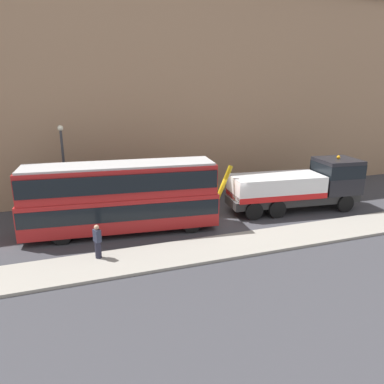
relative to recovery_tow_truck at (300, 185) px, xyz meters
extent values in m
plane|color=#38383D|center=(-5.78, 0.16, -1.76)|extent=(120.00, 120.00, 0.00)
cube|color=gray|center=(-5.78, -4.04, -1.68)|extent=(60.00, 2.80, 0.15)
cube|color=#9E7A5B|center=(-5.78, 6.87, 6.24)|extent=(60.00, 1.20, 16.00)
cube|color=#2D2D2D|center=(-0.48, 0.05, -0.90)|extent=(9.18, 3.13, 0.55)
cube|color=black|center=(2.70, -0.28, 0.52)|extent=(2.85, 2.85, 2.30)
cube|color=black|center=(2.70, -0.28, 0.97)|extent=(2.88, 2.88, 0.90)
cube|color=silver|center=(-1.77, 0.18, 0.07)|extent=(6.34, 3.22, 1.40)
cube|color=red|center=(-1.77, 0.18, -0.45)|extent=(6.34, 3.27, 0.36)
cylinder|color=#B79914|center=(-5.46, 0.57, 0.37)|extent=(1.26, 0.41, 2.52)
sphere|color=orange|center=(2.70, -0.28, 1.79)|extent=(0.24, 0.24, 0.24)
cylinder|color=black|center=(2.92, 0.81, -1.18)|extent=(1.19, 0.46, 1.16)
cylinder|color=black|center=(2.69, -1.40, -1.18)|extent=(1.19, 0.46, 1.16)
cylinder|color=black|center=(-2.05, 1.33, -1.18)|extent=(1.19, 0.46, 1.16)
cylinder|color=black|center=(-2.28, -0.88, -1.18)|extent=(1.19, 0.46, 1.16)
cylinder|color=black|center=(-3.65, 1.49, -1.18)|extent=(1.19, 0.46, 1.16)
cylinder|color=black|center=(-3.88, -0.71, -1.18)|extent=(1.19, 0.46, 1.16)
cube|color=#AD1E1E|center=(-12.08, 0.05, -0.47)|extent=(11.20, 3.62, 1.90)
cube|color=#AD1E1E|center=(-12.08, 0.05, 1.33)|extent=(10.97, 3.50, 1.70)
cube|color=black|center=(-12.08, 0.05, -0.22)|extent=(11.10, 3.66, 0.90)
cube|color=black|center=(-12.08, 0.05, 1.43)|extent=(10.88, 3.64, 1.00)
cube|color=#B2B2B2|center=(-12.08, 0.05, 2.24)|extent=(10.74, 3.38, 0.12)
cube|color=yellow|center=(-6.59, -0.52, 0.78)|extent=(0.21, 1.50, 0.44)
cylinder|color=black|center=(-8.09, 0.72, -1.24)|extent=(1.07, 0.41, 1.04)
cylinder|color=black|center=(-8.31, -1.43, -1.24)|extent=(1.07, 0.41, 1.04)
cylinder|color=black|center=(-15.25, 1.46, -1.24)|extent=(1.07, 0.41, 1.04)
cylinder|color=black|center=(-15.47, -0.68, -1.24)|extent=(1.07, 0.41, 1.04)
cylinder|color=#232333|center=(-13.80, -3.29, -1.18)|extent=(0.39, 0.39, 0.85)
cube|color=#2D3347|center=(-13.80, -3.29, -0.45)|extent=(0.39, 0.47, 0.62)
sphere|color=tan|center=(-13.80, -3.29, -0.02)|extent=(0.24, 0.24, 0.24)
cylinder|color=#38383D|center=(-14.99, 4.67, 0.99)|extent=(0.16, 0.16, 5.50)
sphere|color=#EAE5C6|center=(-14.99, 4.67, 3.89)|extent=(0.36, 0.36, 0.36)
camera|label=1|loc=(-14.98, -20.36, 6.52)|focal=34.61mm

